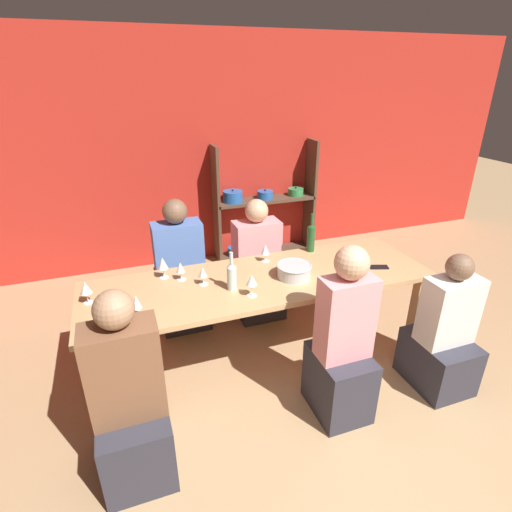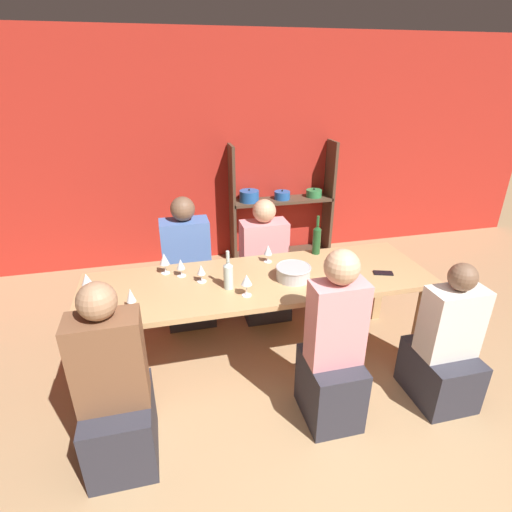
% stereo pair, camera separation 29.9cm
% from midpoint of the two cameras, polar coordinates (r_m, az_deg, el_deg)
% --- Properties ---
extents(wall_back_red, '(8.80, 0.06, 2.70)m').
position_cam_midpoint_polar(wall_back_red, '(5.02, -3.39, 14.48)').
color(wall_back_red, red).
rests_on(wall_back_red, ground_plane).
extents(shelf_unit, '(1.32, 0.30, 1.47)m').
position_cam_midpoint_polar(shelf_unit, '(5.20, 4.92, 6.07)').
color(shelf_unit, '#4C3828').
rests_on(shelf_unit, ground_plane).
extents(dining_table, '(2.73, 0.84, 0.78)m').
position_cam_midpoint_polar(dining_table, '(3.17, 3.14, -4.68)').
color(dining_table, tan).
rests_on(dining_table, ground_plane).
extents(mixing_bowl, '(0.28, 0.28, 0.11)m').
position_cam_midpoint_polar(mixing_bowl, '(3.13, 8.09, -2.38)').
color(mixing_bowl, '#B7BABC').
rests_on(mixing_bowl, dining_table).
extents(wine_bottle_green, '(0.07, 0.07, 0.30)m').
position_cam_midpoint_polar(wine_bottle_green, '(2.94, -1.08, -2.69)').
color(wine_bottle_green, '#B2C6C1').
rests_on(wine_bottle_green, dining_table).
extents(wine_bottle_dark, '(0.07, 0.07, 0.35)m').
position_cam_midpoint_polar(wine_bottle_dark, '(3.56, 11.06, 2.36)').
color(wine_bottle_dark, '#1E4C23').
rests_on(wine_bottle_dark, dining_table).
extents(wine_glass_empty_a, '(0.08, 0.08, 0.17)m').
position_cam_midpoint_polar(wine_glass_empty_a, '(2.84, 1.65, -3.57)').
color(wine_glass_empty_a, white).
rests_on(wine_glass_empty_a, dining_table).
extents(wine_glass_red_a, '(0.07, 0.07, 0.15)m').
position_cam_midpoint_polar(wine_glass_red_a, '(3.15, -8.07, -1.30)').
color(wine_glass_red_a, white).
rests_on(wine_glass_red_a, dining_table).
extents(wine_glass_red_b, '(0.06, 0.06, 0.16)m').
position_cam_midpoint_polar(wine_glass_red_b, '(2.77, -14.54, -5.63)').
color(wine_glass_red_b, white).
rests_on(wine_glass_red_b, dining_table).
extents(wine_glass_empty_b, '(0.07, 0.07, 0.14)m').
position_cam_midpoint_polar(wine_glass_empty_b, '(3.05, -5.07, -2.11)').
color(wine_glass_empty_b, white).
rests_on(wine_glass_empty_b, dining_table).
extents(wine_glass_empty_c, '(0.08, 0.08, 0.16)m').
position_cam_midpoint_polar(wine_glass_empty_c, '(3.06, -20.51, -3.23)').
color(wine_glass_empty_c, white).
rests_on(wine_glass_empty_c, dining_table).
extents(wine_glass_empty_d, '(0.08, 0.08, 0.18)m').
position_cam_midpoint_polar(wine_glass_empty_d, '(3.20, -10.41, -0.53)').
color(wine_glass_empty_d, white).
rests_on(wine_glass_empty_d, dining_table).
extents(wine_glass_white_a, '(0.06, 0.06, 0.16)m').
position_cam_midpoint_polar(wine_glass_white_a, '(2.72, -17.06, -6.48)').
color(wine_glass_white_a, white).
rests_on(wine_glass_white_a, dining_table).
extents(wine_glass_white_b, '(0.07, 0.07, 0.15)m').
position_cam_midpoint_polar(wine_glass_white_b, '(3.36, 4.27, 0.74)').
color(wine_glass_white_b, white).
rests_on(wine_glass_white_b, dining_table).
extents(cell_phone, '(0.16, 0.12, 0.01)m').
position_cam_midpoint_polar(cell_phone, '(3.41, 20.15, -2.36)').
color(cell_phone, black).
rests_on(cell_phone, dining_table).
extents(person_near_a, '(0.36, 0.45, 1.30)m').
position_cam_midpoint_polar(person_near_a, '(2.85, 13.97, -14.21)').
color(person_near_a, '#2D2D38').
rests_on(person_near_a, ground_plane).
extents(person_far_a, '(0.44, 0.55, 1.19)m').
position_cam_midpoint_polar(person_far_a, '(3.98, 3.26, -2.46)').
color(person_far_a, '#2D2D38').
rests_on(person_far_a, ground_plane).
extents(person_near_b, '(0.40, 0.51, 1.26)m').
position_cam_midpoint_polar(person_near_b, '(2.63, -16.14, -19.32)').
color(person_near_b, '#2D2D38').
rests_on(person_near_b, ground_plane).
extents(person_far_b, '(0.45, 0.56, 1.24)m').
position_cam_midpoint_polar(person_far_b, '(3.91, -7.54, -2.85)').
color(person_far_b, '#2D2D38').
rests_on(person_far_b, ground_plane).
extents(person_near_c, '(0.40, 0.50, 1.12)m').
position_cam_midpoint_polar(person_near_c, '(3.34, 27.73, -12.16)').
color(person_near_c, '#2D2D38').
rests_on(person_near_c, ground_plane).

